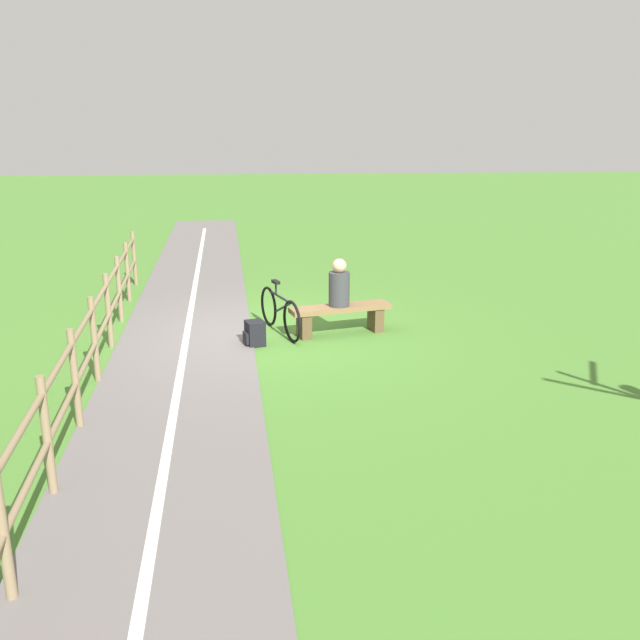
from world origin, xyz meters
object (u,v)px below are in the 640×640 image
object	(u,v)px
person_seated	(339,285)
bicycle	(280,312)
backpack	(255,333)
bench	(340,314)

from	to	relation	value
person_seated	bicycle	xyz separation A→B (m)	(0.94, -0.12, -0.45)
backpack	bench	bearing A→B (deg)	-161.60
bicycle	backpack	xyz separation A→B (m)	(0.41, 0.58, -0.17)
bench	backpack	bearing A→B (deg)	4.77
bench	backpack	distance (m)	1.46
person_seated	bicycle	world-z (taller)	person_seated
bicycle	backpack	world-z (taller)	bicycle
backpack	bicycle	bearing A→B (deg)	-125.17
bench	person_seated	size ratio (longest dim) A/B	2.21
person_seated	bench	bearing A→B (deg)	-180.00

